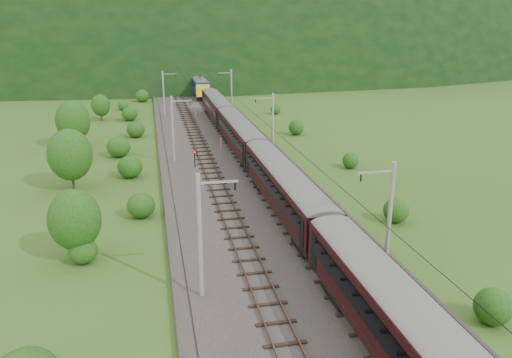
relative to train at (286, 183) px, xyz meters
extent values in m
plane|color=#35571B|center=(-2.40, -11.65, -3.47)|extent=(600.00, 600.00, 0.00)
cube|color=#38332D|center=(-2.40, -1.65, -3.32)|extent=(14.00, 220.00, 0.30)
cube|color=brown|center=(-5.52, -1.65, -2.97)|extent=(0.08, 220.00, 0.15)
cube|color=brown|center=(-4.08, -1.65, -2.97)|extent=(0.08, 220.00, 0.15)
cube|color=black|center=(-4.80, -1.65, -3.11)|extent=(2.40, 220.00, 0.12)
cube|color=brown|center=(-0.72, -1.65, -2.97)|extent=(0.08, 220.00, 0.15)
cube|color=brown|center=(0.72, -1.65, -2.97)|extent=(0.08, 220.00, 0.15)
cube|color=black|center=(0.00, -1.65, -3.11)|extent=(2.40, 220.00, 0.12)
cylinder|color=gray|center=(-8.60, -11.65, 0.83)|extent=(0.28, 0.28, 8.00)
cube|color=gray|center=(-7.40, -11.65, 4.23)|extent=(2.40, 0.12, 0.12)
cylinder|color=black|center=(-6.40, -11.65, 3.93)|extent=(0.10, 0.10, 0.50)
cylinder|color=gray|center=(-8.60, 20.35, 0.83)|extent=(0.28, 0.28, 8.00)
cube|color=gray|center=(-7.40, 20.35, 4.23)|extent=(2.40, 0.12, 0.12)
cylinder|color=black|center=(-6.40, 20.35, 3.93)|extent=(0.10, 0.10, 0.50)
cylinder|color=gray|center=(-8.60, 52.35, 0.83)|extent=(0.28, 0.28, 8.00)
cube|color=gray|center=(-7.40, 52.35, 4.23)|extent=(2.40, 0.12, 0.12)
cylinder|color=black|center=(-6.40, 52.35, 3.93)|extent=(0.10, 0.10, 0.50)
cylinder|color=gray|center=(-8.60, 84.35, 0.83)|extent=(0.28, 0.28, 8.00)
cube|color=gray|center=(-7.40, 84.35, 4.23)|extent=(2.40, 0.12, 0.12)
cylinder|color=black|center=(-6.40, 84.35, 3.93)|extent=(0.10, 0.10, 0.50)
cylinder|color=gray|center=(-8.60, 116.35, 0.83)|extent=(0.28, 0.28, 8.00)
cube|color=gray|center=(-7.40, 116.35, 4.23)|extent=(2.40, 0.12, 0.12)
cylinder|color=black|center=(-6.40, 116.35, 3.93)|extent=(0.10, 0.10, 0.50)
cylinder|color=gray|center=(3.80, -11.65, 0.83)|extent=(0.28, 0.28, 8.00)
cube|color=gray|center=(2.60, -11.65, 4.23)|extent=(2.40, 0.12, 0.12)
cylinder|color=black|center=(1.60, -11.65, 3.93)|extent=(0.10, 0.10, 0.50)
cylinder|color=gray|center=(3.80, 20.35, 0.83)|extent=(0.28, 0.28, 8.00)
cube|color=gray|center=(2.60, 20.35, 4.23)|extent=(2.40, 0.12, 0.12)
cylinder|color=black|center=(1.60, 20.35, 3.93)|extent=(0.10, 0.10, 0.50)
cylinder|color=gray|center=(3.80, 52.35, 0.83)|extent=(0.28, 0.28, 8.00)
cube|color=gray|center=(2.60, 52.35, 4.23)|extent=(2.40, 0.12, 0.12)
cylinder|color=black|center=(1.60, 52.35, 3.93)|extent=(0.10, 0.10, 0.50)
cylinder|color=gray|center=(3.80, 84.35, 0.83)|extent=(0.28, 0.28, 8.00)
cube|color=gray|center=(2.60, 84.35, 4.23)|extent=(2.40, 0.12, 0.12)
cylinder|color=black|center=(1.60, 84.35, 3.93)|extent=(0.10, 0.10, 0.50)
cylinder|color=gray|center=(3.80, 116.35, 0.83)|extent=(0.28, 0.28, 8.00)
cube|color=gray|center=(2.60, 116.35, 4.23)|extent=(2.40, 0.12, 0.12)
cylinder|color=black|center=(1.60, 116.35, 3.93)|extent=(0.10, 0.10, 0.50)
cylinder|color=black|center=(-4.80, -1.65, 3.63)|extent=(0.03, 198.00, 0.03)
cylinder|color=black|center=(0.00, -1.65, 3.63)|extent=(0.03, 198.00, 0.03)
ellipsoid|color=black|center=(-2.40, 248.35, -3.47)|extent=(504.00, 360.00, 244.00)
cube|color=black|center=(0.00, -21.59, -0.56)|extent=(2.83, 21.47, 2.93)
cylinder|color=slate|center=(0.00, -21.59, 0.76)|extent=(2.83, 21.36, 2.83)
cube|color=black|center=(-1.43, -21.59, -0.21)|extent=(0.05, 18.89, 1.12)
cube|color=black|center=(1.43, -21.59, -0.21)|extent=(0.05, 18.89, 1.12)
cube|color=black|center=(0.00, -14.08, -2.46)|extent=(2.15, 3.12, 0.88)
cube|color=black|center=(0.00, 0.41, -0.56)|extent=(2.83, 21.47, 2.93)
cylinder|color=slate|center=(0.00, 0.41, 0.76)|extent=(2.83, 21.36, 2.83)
cube|color=black|center=(-1.43, 0.41, -0.21)|extent=(0.05, 18.89, 1.12)
cube|color=black|center=(1.43, 0.41, -0.21)|extent=(0.05, 18.89, 1.12)
cube|color=black|center=(0.00, -7.11, -2.46)|extent=(2.15, 3.12, 0.88)
cube|color=black|center=(0.00, 7.92, -2.46)|extent=(2.15, 3.12, 0.88)
cube|color=black|center=(0.00, 22.40, -0.56)|extent=(2.83, 21.47, 2.93)
cylinder|color=slate|center=(0.00, 22.40, 0.76)|extent=(2.83, 21.36, 2.83)
cube|color=black|center=(-1.43, 22.40, -0.21)|extent=(0.05, 18.89, 1.12)
cube|color=black|center=(1.43, 22.40, -0.21)|extent=(0.05, 18.89, 1.12)
cube|color=black|center=(0.00, 14.89, -2.46)|extent=(2.15, 3.12, 0.88)
cube|color=black|center=(0.00, 29.92, -2.46)|extent=(2.15, 3.12, 0.88)
cube|color=black|center=(0.00, 44.40, -0.56)|extent=(2.83, 21.47, 2.93)
cylinder|color=slate|center=(0.00, 44.40, 0.76)|extent=(2.83, 21.36, 2.83)
cube|color=black|center=(-1.43, 44.40, -0.21)|extent=(0.05, 18.89, 1.12)
cube|color=black|center=(1.43, 44.40, -0.21)|extent=(0.05, 18.89, 1.12)
cube|color=black|center=(0.00, 36.89, -2.46)|extent=(2.15, 3.12, 0.88)
cube|color=black|center=(0.00, 51.92, -2.46)|extent=(2.15, 3.12, 0.88)
cube|color=navy|center=(0.00, 75.18, -0.56)|extent=(2.83, 17.56, 2.93)
cylinder|color=slate|center=(0.00, 75.18, 0.76)|extent=(2.83, 17.48, 2.83)
cube|color=black|center=(-1.43, 75.18, -0.21)|extent=(0.05, 15.46, 1.12)
cube|color=black|center=(1.43, 75.18, -0.21)|extent=(0.05, 15.46, 1.12)
cube|color=black|center=(0.00, 69.04, -2.46)|extent=(2.15, 3.12, 0.88)
cube|color=black|center=(0.00, 81.33, -2.46)|extent=(2.15, 3.12, 0.88)
cube|color=yellow|center=(0.00, 83.77, -0.75)|extent=(2.89, 0.50, 2.63)
cube|color=yellow|center=(0.00, 66.60, -0.75)|extent=(2.89, 0.50, 2.63)
cube|color=black|center=(0.00, 78.18, 1.44)|extent=(0.08, 1.60, 0.88)
cylinder|color=red|center=(-3.12, 50.51, -2.49)|extent=(0.14, 0.14, 1.36)
cylinder|color=red|center=(-2.05, 25.75, -2.39)|extent=(0.17, 0.17, 1.56)
cylinder|color=black|center=(-6.34, 17.40, -2.30)|extent=(0.12, 0.12, 1.74)
sphere|color=red|center=(-6.34, 17.40, -1.38)|extent=(0.21, 0.21, 0.21)
ellipsoid|color=#134913|center=(-16.45, -4.89, -2.54)|extent=(2.06, 2.06, 1.86)
ellipsoid|color=#134913|center=(-12.42, 3.29, -2.35)|extent=(2.49, 2.49, 2.24)
ellipsoid|color=#134913|center=(-13.71, 15.66, -2.23)|extent=(2.75, 2.75, 2.48)
ellipsoid|color=#134913|center=(-15.40, 25.07, -2.13)|extent=(2.98, 2.98, 2.68)
ellipsoid|color=#134913|center=(-13.45, 36.27, -2.26)|extent=(2.68, 2.68, 2.42)
ellipsoid|color=#134913|center=(-14.74, 49.90, -2.25)|extent=(2.71, 2.71, 2.44)
ellipsoid|color=#134913|center=(-16.30, 61.12, -2.56)|extent=(2.02, 2.02, 1.82)
ellipsoid|color=#134913|center=(-12.66, 71.19, -2.16)|extent=(2.92, 2.92, 2.63)
ellipsoid|color=#134913|center=(-15.49, 83.32, -1.65)|extent=(4.04, 4.04, 3.63)
cylinder|color=black|center=(-16.89, -4.19, -2.01)|extent=(0.24, 0.24, 2.92)
ellipsoid|color=#134913|center=(-16.89, -4.19, -0.34)|extent=(3.76, 3.76, 4.51)
cylinder|color=black|center=(-19.40, 12.64, -1.73)|extent=(0.24, 0.24, 3.48)
ellipsoid|color=#134913|center=(-19.40, 12.64, 0.26)|extent=(4.48, 4.48, 5.37)
cylinder|color=black|center=(-21.52, 31.25, -1.69)|extent=(0.24, 0.24, 3.56)
ellipsoid|color=#134913|center=(-21.52, 31.25, 0.35)|extent=(4.58, 4.58, 5.50)
cylinder|color=black|center=(-19.60, 51.23, -2.22)|extent=(0.24, 0.24, 2.50)
ellipsoid|color=#134913|center=(-19.60, 51.23, -0.79)|extent=(3.21, 3.21, 3.86)
ellipsoid|color=#134913|center=(7.56, -17.71, -2.48)|extent=(2.19, 2.19, 1.97)
ellipsoid|color=#134913|center=(9.24, -2.49, -2.48)|extent=(2.20, 2.20, 1.98)
ellipsoid|color=#134913|center=(11.81, 14.03, -2.60)|extent=(1.93, 1.93, 1.74)
ellipsoid|color=#134913|center=(10.65, 32.89, -2.40)|extent=(2.38, 2.38, 2.14)
ellipsoid|color=#134913|center=(11.84, 50.84, -2.62)|extent=(1.89, 1.89, 1.70)
camera|label=1|loc=(-11.01, -39.43, 13.31)|focal=35.00mm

